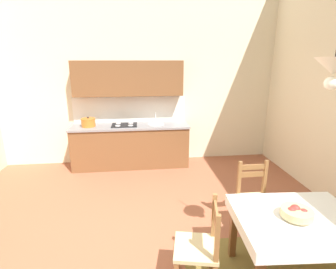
% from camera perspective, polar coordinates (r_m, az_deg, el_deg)
% --- Properties ---
extents(ground_plane, '(6.45, 6.39, 0.10)m').
position_cam_1_polar(ground_plane, '(3.53, -4.78, -23.74)').
color(ground_plane, '#99563D').
extents(wall_back, '(6.45, 0.12, 4.18)m').
position_cam_1_polar(wall_back, '(5.67, -6.40, 14.79)').
color(wall_back, beige).
rests_on(wall_back, ground_plane).
extents(kitchen_cabinetry, '(2.44, 0.63, 2.20)m').
position_cam_1_polar(kitchen_cabinetry, '(5.51, -8.36, 1.71)').
color(kitchen_cabinetry, brown).
rests_on(kitchen_cabinetry, ground_plane).
extents(dining_table, '(1.25, 1.01, 0.75)m').
position_cam_1_polar(dining_table, '(2.99, 26.50, -18.13)').
color(dining_table, brown).
rests_on(dining_table, ground_plane).
extents(dining_chair_tv_side, '(0.50, 0.50, 0.93)m').
position_cam_1_polar(dining_chair_tv_side, '(2.79, 7.06, -23.40)').
color(dining_chair_tv_side, '#D1BC89').
rests_on(dining_chair_tv_side, ground_plane).
extents(dining_chair_kitchen_side, '(0.42, 0.42, 0.93)m').
position_cam_1_polar(dining_chair_kitchen_side, '(3.70, 18.58, -13.37)').
color(dining_chair_kitchen_side, '#D1BC89').
rests_on(dining_chair_kitchen_side, ground_plane).
extents(fruit_bowl, '(0.30, 0.30, 0.12)m').
position_cam_1_polar(fruit_bowl, '(2.85, 26.48, -15.15)').
color(fruit_bowl, tan).
rests_on(fruit_bowl, dining_table).
extents(pendant_lamp, '(0.32, 0.32, 0.80)m').
position_cam_1_polar(pendant_lamp, '(2.55, 32.70, 12.38)').
color(pendant_lamp, black).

